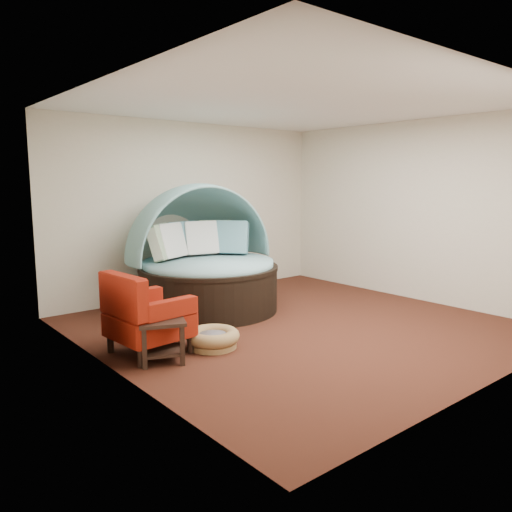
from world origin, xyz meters
TOP-DOWN VIEW (x-y plane):
  - floor at (0.00, 0.00)m, footprint 5.00×5.00m
  - wall_back at (0.00, 2.50)m, footprint 5.00×0.00m
  - wall_front at (0.00, -2.50)m, footprint 5.00×0.00m
  - wall_left at (-2.50, 0.00)m, footprint 0.00×5.00m
  - wall_right at (2.50, 0.00)m, footprint 0.00×5.00m
  - ceiling at (0.00, 0.00)m, footprint 5.00×5.00m
  - canopy_daybed at (-0.43, 1.52)m, footprint 2.26×2.15m
  - pet_basket at (-1.35, -0.01)m, footprint 0.67×0.67m
  - red_armchair at (-2.03, 0.28)m, footprint 0.84×0.84m
  - side_table at (-2.00, -0.03)m, footprint 0.62×0.62m

SIDE VIEW (x-z plane):
  - floor at x=0.00m, z-range 0.00..0.00m
  - pet_basket at x=-1.35m, z-range 0.00..0.22m
  - side_table at x=-2.00m, z-range 0.07..0.52m
  - red_armchair at x=-2.03m, z-range -0.04..0.87m
  - canopy_daybed at x=-0.43m, z-range -0.07..1.77m
  - wall_back at x=0.00m, z-range -1.10..3.90m
  - wall_front at x=0.00m, z-range -1.10..3.90m
  - wall_left at x=-2.50m, z-range -1.10..3.90m
  - wall_right at x=2.50m, z-range -1.10..3.90m
  - ceiling at x=0.00m, z-range 2.80..2.80m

